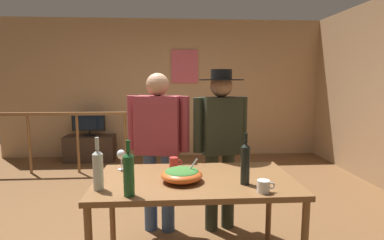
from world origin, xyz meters
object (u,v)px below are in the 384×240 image
object	(u,v)px
serving_table	(195,187)
wine_glass	(121,155)
mug_red	(174,163)
framed_picture	(185,66)
tv_console	(90,148)
salad_bowl	(182,174)
person_standing_right	(221,136)
wine_bottle_clear	(98,169)
person_standing_left	(158,139)
flat_screen_tv	(89,122)
stair_railing	(110,132)
wine_bottle_green	(129,173)
wine_bottle_dark	(245,163)
mug_white	(264,186)

from	to	relation	value
serving_table	wine_glass	xyz separation A→B (m)	(-0.60, 0.26, 0.19)
wine_glass	mug_red	size ratio (longest dim) A/B	1.57
framed_picture	tv_console	distance (m)	2.37
serving_table	salad_bowl	size ratio (longest dim) A/B	4.89
tv_console	person_standing_right	distance (m)	3.48
wine_bottle_clear	person_standing_left	world-z (taller)	person_standing_left
salad_bowl	person_standing_right	xyz separation A→B (m)	(0.41, 0.77, 0.13)
flat_screen_tv	wine_bottle_clear	distance (m)	3.76
salad_bowl	person_standing_left	xyz separation A→B (m)	(-0.20, 0.77, 0.11)
flat_screen_tv	mug_red	bearing A→B (deg)	-63.80
salad_bowl	stair_railing	bearing A→B (deg)	111.11
wine_bottle_green	person_standing_right	size ratio (longest dim) A/B	0.23
stair_railing	mug_red	world-z (taller)	stair_railing
salad_bowl	wine_bottle_dark	world-z (taller)	wine_bottle_dark
framed_picture	wine_bottle_clear	bearing A→B (deg)	-100.94
wine_bottle_clear	mug_red	distance (m)	0.71
mug_white	tv_console	bearing A→B (deg)	119.55
wine_bottle_dark	wine_bottle_green	world-z (taller)	wine_bottle_dark
flat_screen_tv	person_standing_right	size ratio (longest dim) A/B	0.37
tv_console	person_standing_right	xyz separation A→B (m)	(2.01, -2.75, 0.72)
stair_railing	salad_bowl	size ratio (longest dim) A/B	10.24
framed_picture	serving_table	bearing A→B (deg)	-91.28
wine_bottle_dark	mug_red	distance (m)	0.67
framed_picture	wine_glass	world-z (taller)	framed_picture
framed_picture	person_standing_left	xyz separation A→B (m)	(-0.39, -3.04, -0.83)
serving_table	wine_bottle_clear	bearing A→B (deg)	-163.83
tv_console	wine_glass	world-z (taller)	wine_glass
wine_bottle_clear	flat_screen_tv	bearing A→B (deg)	105.88
wine_bottle_dark	mug_red	xyz separation A→B (m)	(-0.51, 0.43, -0.11)
serving_table	mug_white	distance (m)	0.55
flat_screen_tv	person_standing_left	xyz separation A→B (m)	(1.40, -2.72, 0.20)
serving_table	wine_bottle_clear	xyz separation A→B (m)	(-0.68, -0.20, 0.22)
mug_white	wine_bottle_green	bearing A→B (deg)	179.94
wine_bottle_green	tv_console	bearing A→B (deg)	108.36
stair_railing	person_standing_right	world-z (taller)	person_standing_right
stair_railing	person_standing_left	xyz separation A→B (m)	(0.88, -2.03, 0.27)
wine_bottle_green	person_standing_left	world-z (taller)	person_standing_left
framed_picture	serving_table	size ratio (longest dim) A/B	0.42
wine_bottle_dark	wine_glass	bearing A→B (deg)	156.31
serving_table	tv_console	bearing A→B (deg)	116.30
mug_white	framed_picture	bearing A→B (deg)	94.93
wine_glass	wine_bottle_clear	world-z (taller)	wine_bottle_clear
stair_railing	wine_bottle_green	size ratio (longest dim) A/B	8.56
wine_bottle_green	person_standing_left	size ratio (longest dim) A/B	0.23
wine_bottle_green	person_standing_left	xyz separation A→B (m)	(0.15, 1.02, 0.01)
serving_table	mug_red	world-z (taller)	mug_red
salad_bowl	person_standing_right	bearing A→B (deg)	61.92
framed_picture	salad_bowl	bearing A→B (deg)	-92.82
salad_bowl	mug_red	size ratio (longest dim) A/B	2.81
serving_table	mug_red	size ratio (longest dim) A/B	13.75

